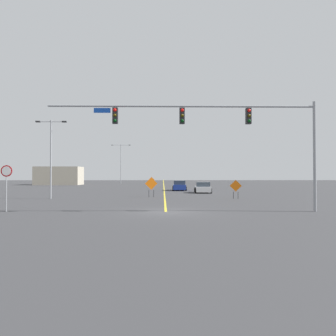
# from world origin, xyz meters

# --- Properties ---
(ground) EXTENTS (214.95, 214.95, 0.00)m
(ground) POSITION_xyz_m (0.00, 0.00, 0.00)
(ground) COLOR #38383A
(road_centre_stripe) EXTENTS (0.16, 119.41, 0.01)m
(road_centre_stripe) POSITION_xyz_m (0.00, 59.71, 0.00)
(road_centre_stripe) COLOR yellow
(road_centre_stripe) RESTS_ON ground
(traffic_signal_assembly) EXTENTS (17.78, 0.44, 7.33)m
(traffic_signal_assembly) POSITION_xyz_m (3.40, -0.01, 5.83)
(traffic_signal_assembly) COLOR gray
(traffic_signal_assembly) RESTS_ON ground
(stop_sign) EXTENTS (0.76, 0.07, 3.07)m
(stop_sign) POSITION_xyz_m (-10.58, 0.30, 2.15)
(stop_sign) COLOR gray
(stop_sign) RESTS_ON ground
(street_lamp_near_right) EXTENTS (4.72, 0.24, 9.78)m
(street_lamp_near_right) POSITION_xyz_m (-10.58, 57.80, 5.77)
(street_lamp_near_right) COLOR gray
(street_lamp_near_right) RESTS_ON ground
(street_lamp_near_left) EXTENTS (3.10, 0.24, 7.94)m
(street_lamp_near_left) POSITION_xyz_m (-11.50, 11.31, 4.68)
(street_lamp_near_left) COLOR gray
(street_lamp_near_left) RESTS_ON ground
(construction_sign_median_far) EXTENTS (1.33, 0.28, 2.13)m
(construction_sign_median_far) POSITION_xyz_m (-1.45, 13.49, 1.36)
(construction_sign_median_far) COLOR orange
(construction_sign_median_far) RESTS_ON ground
(construction_sign_left_lane) EXTENTS (1.18, 0.21, 1.90)m
(construction_sign_left_lane) POSITION_xyz_m (7.14, 10.95, 1.20)
(construction_sign_left_lane) COLOR orange
(construction_sign_left_lane) RESTS_ON ground
(construction_sign_right_shoulder) EXTENTS (1.19, 0.25, 1.92)m
(construction_sign_right_shoulder) POSITION_xyz_m (-2.42, 41.77, 1.21)
(construction_sign_right_shoulder) COLOR orange
(construction_sign_right_shoulder) RESTS_ON ground
(car_blue_mid) EXTENTS (2.24, 4.45, 1.52)m
(car_blue_mid) POSITION_xyz_m (2.32, 27.30, 0.71)
(car_blue_mid) COLOR #1E389E
(car_blue_mid) RESTS_ON ground
(car_white_passing) EXTENTS (2.35, 4.17, 1.44)m
(car_white_passing) POSITION_xyz_m (5.10, 21.20, 0.67)
(car_white_passing) COLOR white
(car_white_passing) RESTS_ON ground
(roadside_building_west) EXTENTS (10.05, 5.71, 4.17)m
(roadside_building_west) POSITION_xyz_m (-24.21, 53.10, 2.09)
(roadside_building_west) COLOR #B2A893
(roadside_building_west) RESTS_ON ground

